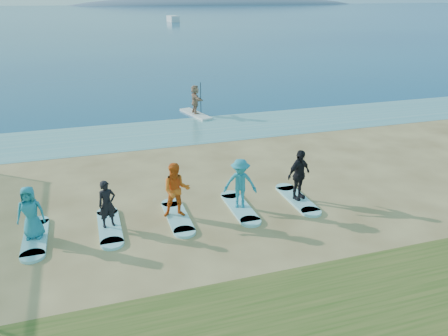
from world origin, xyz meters
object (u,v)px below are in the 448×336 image
object	(u,v)px
student_3	(240,183)
surfboard_1	(110,227)
surfboard_2	(178,217)
student_2	(176,190)
student_1	(107,204)
surfboard_4	(297,199)
student_4	(299,175)
boat_offshore_b	(173,22)
surfboard_0	(35,238)
paddleboarder	(195,99)
student_0	(31,212)
paddleboard	(196,114)
surfboard_3	(240,208)

from	to	relation	value
student_3	surfboard_1	bearing A→B (deg)	-159.53
surfboard_2	student_2	bearing A→B (deg)	0.00
student_1	student_2	distance (m)	2.22
surfboard_4	student_4	distance (m)	0.96
student_3	student_4	size ratio (longest dim) A/B	0.96
boat_offshore_b	surfboard_0	xyz separation A→B (m)	(-26.69, -109.35, 0.04)
boat_offshore_b	surfboard_0	world-z (taller)	boat_offshore_b
student_1	student_3	bearing A→B (deg)	-15.27
surfboard_1	student_3	size ratio (longest dim) A/B	1.25
student_3	student_4	xyz separation A→B (m)	(2.21, 0.00, 0.04)
paddleboarder	student_3	distance (m)	12.92
paddleboarder	student_0	world-z (taller)	paddleboarder
boat_offshore_b	surfboard_0	size ratio (longest dim) A/B	2.76
paddleboard	surfboard_1	xyz separation A→B (m)	(-6.10, -12.81, -0.01)
student_1	surfboard_2	bearing A→B (deg)	-15.27
surfboard_1	student_4	bearing A→B (deg)	0.00
student_0	boat_offshore_b	bearing A→B (deg)	84.93
paddleboarder	student_2	bearing A→B (deg)	159.35
surfboard_0	surfboard_1	size ratio (longest dim) A/B	1.00
surfboard_3	student_4	size ratio (longest dim) A/B	1.20
student_3	surfboard_4	bearing A→B (deg)	20.47
boat_offshore_b	surfboard_4	distance (m)	110.80
student_4	surfboard_2	bearing A→B (deg)	157.99
surfboard_0	student_0	distance (m)	0.87
paddleboard	surfboard_2	size ratio (longest dim) A/B	1.36
surfboard_0	student_4	bearing A→B (deg)	0.00
surfboard_2	surfboard_4	bearing A→B (deg)	0.00
paddleboarder	student_3	xyz separation A→B (m)	(-1.68, -12.81, -0.02)
boat_offshore_b	surfboard_1	bearing A→B (deg)	-104.29
surfboard_1	student_3	distance (m)	4.52
student_0	surfboard_3	distance (m)	6.69
paddleboarder	student_2	world-z (taller)	student_2
surfboard_3	student_4	world-z (taller)	student_4
paddleboard	student_1	size ratio (longest dim) A/B	1.94
paddleboard	student_1	distance (m)	14.21
surfboard_3	student_1	bearing A→B (deg)	180.00
paddleboarder	surfboard_0	bearing A→B (deg)	143.25
student_0	student_3	xyz separation A→B (m)	(6.64, 0.00, 0.05)
surfboard_2	surfboard_3	xyz separation A→B (m)	(2.21, 0.00, 0.00)
surfboard_1	surfboard_2	bearing A→B (deg)	0.00
student_1	surfboard_3	world-z (taller)	student_1
paddleboard	student_0	bearing A→B (deg)	-137.14
student_2	surfboard_3	world-z (taller)	student_2
student_3	student_4	bearing A→B (deg)	20.47
boat_offshore_b	student_1	size ratio (longest dim) A/B	3.94
paddleboard	boat_offshore_b	size ratio (longest dim) A/B	0.49
paddleboard	student_3	size ratio (longest dim) A/B	1.71
student_0	surfboard_0	bearing A→B (deg)	0.00
student_0	student_1	xyz separation A→B (m)	(2.21, 0.00, -0.06)
surfboard_0	student_3	size ratio (longest dim) A/B	1.25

